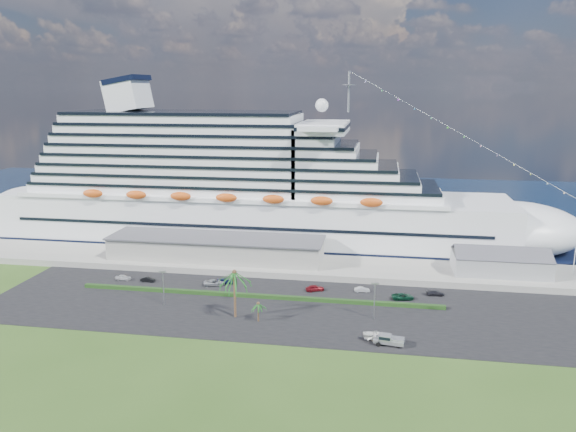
% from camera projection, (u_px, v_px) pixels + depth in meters
% --- Properties ---
extents(ground, '(420.00, 420.00, 0.00)m').
position_uv_depth(ground, '(277.00, 328.00, 117.56)').
color(ground, '#2D4C19').
rests_on(ground, ground).
extents(asphalt_lot, '(140.00, 38.00, 0.12)m').
position_uv_depth(asphalt_lot, '(286.00, 308.00, 128.12)').
color(asphalt_lot, black).
rests_on(asphalt_lot, ground).
extents(wharf, '(240.00, 20.00, 1.80)m').
position_uv_depth(wharf, '(303.00, 266.00, 155.81)').
color(wharf, gray).
rests_on(wharf, ground).
extents(water, '(420.00, 160.00, 0.02)m').
position_uv_depth(water, '(332.00, 204.00, 242.52)').
color(water, black).
rests_on(water, ground).
extents(cruise_ship, '(191.00, 38.00, 54.00)m').
position_uv_depth(cruise_ship, '(247.00, 192.00, 178.83)').
color(cruise_ship, silver).
rests_on(cruise_ship, ground).
extents(terminal_building, '(61.00, 15.00, 6.30)m').
position_uv_depth(terminal_building, '(216.00, 247.00, 158.92)').
color(terminal_building, gray).
rests_on(terminal_building, wharf).
extents(port_shed, '(24.00, 12.31, 7.37)m').
position_uv_depth(port_shed, '(500.00, 263.00, 146.64)').
color(port_shed, gray).
rests_on(port_shed, wharf).
extents(flagpole, '(1.08, 0.16, 12.00)m').
position_uv_depth(flagpole, '(575.00, 252.00, 142.86)').
color(flagpole, silver).
rests_on(flagpole, wharf).
extents(hedge, '(88.00, 1.10, 0.90)m').
position_uv_depth(hedge, '(256.00, 296.00, 134.10)').
color(hedge, black).
rests_on(hedge, asphalt_lot).
extents(lamp_post_left, '(1.60, 0.35, 8.27)m').
position_uv_depth(lamp_post_left, '(163.00, 284.00, 128.57)').
color(lamp_post_left, gray).
rests_on(lamp_post_left, asphalt_lot).
extents(lamp_post_right, '(1.60, 0.35, 8.27)m').
position_uv_depth(lamp_post_right, '(375.00, 296.00, 120.83)').
color(lamp_post_right, gray).
rests_on(lamp_post_right, asphalt_lot).
extents(palm_tall, '(8.82, 8.82, 11.13)m').
position_uv_depth(palm_tall, '(234.00, 277.00, 120.96)').
color(palm_tall, '#47301E').
rests_on(palm_tall, ground).
extents(palm_short, '(3.53, 3.53, 4.56)m').
position_uv_depth(palm_short, '(258.00, 306.00, 119.87)').
color(palm_short, '#47301E').
rests_on(palm_short, ground).
extents(parked_car_0, '(4.16, 1.91, 1.38)m').
position_uv_depth(parked_car_0, '(123.00, 277.00, 146.36)').
color(parked_car_0, silver).
rests_on(parked_car_0, asphalt_lot).
extents(parked_car_1, '(3.76, 1.37, 1.23)m').
position_uv_depth(parked_car_1, '(148.00, 279.00, 145.08)').
color(parked_car_1, black).
rests_on(parked_car_1, asphalt_lot).
extents(parked_car_2, '(5.86, 4.10, 1.49)m').
position_uv_depth(parked_car_2, '(214.00, 283.00, 142.40)').
color(parked_car_2, '#9C9FA5').
rests_on(parked_car_2, asphalt_lot).
extents(parked_car_3, '(4.69, 2.69, 1.28)m').
position_uv_depth(parked_car_3, '(226.00, 281.00, 143.74)').
color(parked_car_3, '#131745').
rests_on(parked_car_3, asphalt_lot).
extents(parked_car_4, '(4.94, 3.55, 1.56)m').
position_uv_depth(parked_car_4, '(315.00, 288.00, 138.42)').
color(parked_car_4, maroon).
rests_on(parked_car_4, asphalt_lot).
extents(parked_car_5, '(3.83, 1.73, 1.22)m').
position_uv_depth(parked_car_5, '(362.00, 290.00, 137.84)').
color(parked_car_5, silver).
rests_on(parked_car_5, asphalt_lot).
extents(parked_car_6, '(5.61, 3.43, 1.45)m').
position_uv_depth(parked_car_6, '(403.00, 297.00, 132.94)').
color(parked_car_6, '#0D3723').
rests_on(parked_car_6, asphalt_lot).
extents(parked_car_7, '(4.30, 2.01, 1.21)m').
position_uv_depth(parked_car_7, '(435.00, 293.00, 135.48)').
color(parked_car_7, '#222228').
rests_on(parked_car_7, asphalt_lot).
extents(pickup_truck, '(6.20, 3.03, 2.09)m').
position_uv_depth(pickup_truck, '(388.00, 340.00, 109.27)').
color(pickup_truck, black).
rests_on(pickup_truck, asphalt_lot).
extents(boat_trailer, '(6.29, 4.15, 1.80)m').
position_uv_depth(boat_trailer, '(377.00, 335.00, 111.15)').
color(boat_trailer, gray).
rests_on(boat_trailer, asphalt_lot).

